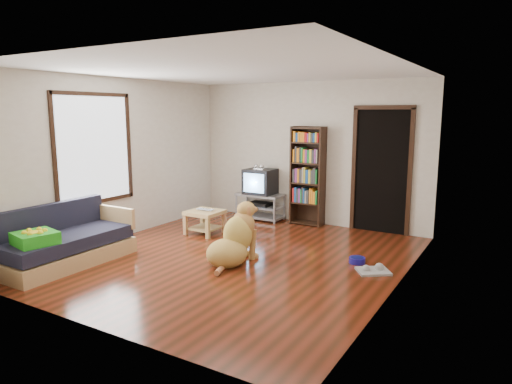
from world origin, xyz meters
The scene contains 18 objects.
ground centered at (0.00, 0.00, 0.00)m, with size 5.00×5.00×0.00m, color #5F2010.
ceiling centered at (0.00, 0.00, 2.60)m, with size 5.00×5.00×0.00m, color white.
wall_back centered at (0.00, 2.50, 1.30)m, with size 4.50×4.50×0.00m, color beige.
wall_front centered at (0.00, -2.50, 1.30)m, with size 4.50×4.50×0.00m, color beige.
wall_left centered at (-2.25, 0.00, 1.30)m, with size 5.00×5.00×0.00m, color beige.
wall_right centered at (2.25, 0.00, 1.30)m, with size 5.00×5.00×0.00m, color beige.
green_cushion centered at (-1.75, -1.90, 0.50)m, with size 0.46×0.46×0.15m, color green.
laptop centered at (-1.17, 0.81, 0.41)m, with size 0.31×0.20×0.02m, color #BDBDC1.
dog_bowl centered at (1.57, 0.66, 0.04)m, with size 0.22×0.22×0.08m, color navy.
grey_rag centered at (1.87, 0.41, 0.01)m, with size 0.40×0.32×0.03m, color #9C9C9C.
window centered at (-2.23, -0.50, 1.50)m, with size 0.03×1.46×1.70m.
doorway centered at (1.35, 2.48, 1.12)m, with size 1.03×0.05×2.19m.
tv_stand centered at (-0.90, 2.25, 0.27)m, with size 0.90×0.45×0.50m.
crt_tv centered at (-0.90, 2.27, 0.74)m, with size 0.55×0.52×0.58m.
bookshelf centered at (0.05, 2.34, 1.00)m, with size 0.60×0.30×1.80m.
sofa centered at (-1.87, -1.38, 0.26)m, with size 0.80×1.80×0.80m.
coffee_table centered at (-1.17, 0.84, 0.28)m, with size 0.55×0.55×0.40m.
dog centered at (0.10, -0.17, 0.31)m, with size 0.65×1.06×0.86m.
Camera 1 is at (3.45, -5.23, 2.05)m, focal length 32.00 mm.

